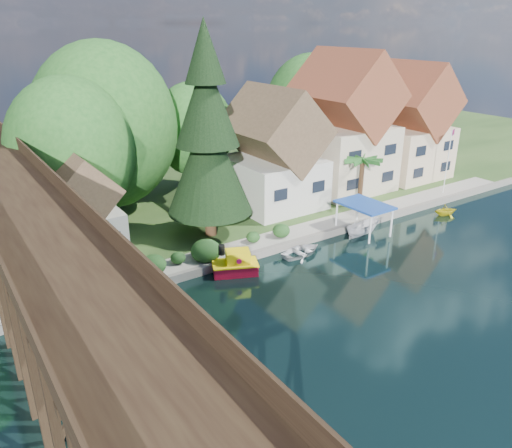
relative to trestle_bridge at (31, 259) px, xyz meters
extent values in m
plane|color=black|center=(16.00, -5.17, -5.35)|extent=(140.00, 140.00, 0.00)
cube|color=#26451B|center=(16.00, 28.83, -5.10)|extent=(140.00, 52.00, 0.50)
cube|color=slate|center=(20.00, 2.83, -5.04)|extent=(60.00, 0.40, 0.62)
cube|color=gray|center=(22.00, 4.13, -4.82)|extent=(50.00, 2.60, 0.06)
cube|color=black|center=(0.00, -11.57, -1.35)|extent=(4.00, 0.36, 8.00)
cube|color=black|center=(0.00, -8.37, -1.35)|extent=(4.00, 0.36, 8.00)
cube|color=black|center=(0.00, -5.17, -1.35)|extent=(4.00, 0.36, 8.00)
cube|color=black|center=(0.00, -1.97, -1.35)|extent=(4.00, 0.36, 8.00)
cube|color=black|center=(0.00, 1.23, -1.35)|extent=(4.00, 0.36, 8.00)
cube|color=black|center=(0.00, 4.43, -1.35)|extent=(4.00, 0.36, 8.00)
cube|color=black|center=(0.00, 7.63, -1.35)|extent=(4.00, 0.36, 8.00)
cube|color=black|center=(0.00, 10.83, -1.35)|extent=(4.00, 0.36, 8.00)
cube|color=black|center=(1.75, 0.83, 2.70)|extent=(0.35, 44.00, 0.35)
cube|color=black|center=(0.00, 0.83, 3.00)|extent=(4.00, 44.00, 0.30)
cube|color=black|center=(2.00, 0.83, 3.55)|extent=(0.12, 44.00, 0.80)
cube|color=beige|center=(23.00, 10.83, -2.60)|extent=(7.50, 8.00, 4.50)
cube|color=#4D3B29|center=(23.00, 10.83, 2.35)|extent=(7.64, 8.64, 7.64)
cube|color=black|center=(20.90, 6.79, -2.37)|extent=(1.35, 0.08, 1.00)
cube|color=black|center=(25.10, 6.79, -2.37)|extent=(1.35, 0.08, 1.00)
cube|color=#C4B499|center=(32.00, 11.33, -1.60)|extent=(8.50, 8.50, 6.50)
cube|color=brown|center=(32.00, 11.33, 4.71)|extent=(8.65, 9.18, 8.65)
cube|color=black|center=(29.62, 7.04, -1.27)|extent=(1.53, 0.08, 1.00)
cube|color=black|center=(34.38, 7.04, -1.27)|extent=(1.53, 0.08, 1.00)
cube|color=beige|center=(41.00, 10.83, -2.10)|extent=(8.00, 8.00, 5.50)
cube|color=brown|center=(41.00, 10.83, 3.53)|extent=(8.15, 8.64, 8.15)
cube|color=black|center=(38.76, 6.79, -1.82)|extent=(1.44, 0.08, 1.00)
cube|color=black|center=(43.24, 6.79, -1.82)|extent=(1.44, 0.08, 1.00)
cube|color=beige|center=(5.00, 9.33, -3.10)|extent=(5.00, 5.00, 3.50)
cube|color=#4D3B29|center=(5.00, 9.33, 0.45)|extent=(5.09, 5.40, 5.09)
cube|color=black|center=(3.60, 6.79, -2.92)|extent=(0.90, 0.08, 1.00)
cube|color=black|center=(6.40, 6.79, -2.92)|extent=(0.90, 0.08, 1.00)
cylinder|color=#382314|center=(6.00, 13.83, -2.60)|extent=(0.50, 0.50, 4.50)
ellipsoid|color=#1C4E1B|center=(6.00, 13.83, 2.15)|extent=(4.40, 4.40, 5.06)
cylinder|color=#382314|center=(10.00, 17.83, -2.37)|extent=(0.50, 0.50, 4.95)
ellipsoid|color=#1C4E1B|center=(10.00, 17.83, 2.85)|extent=(5.00, 5.00, 5.75)
cylinder|color=#382314|center=(19.00, 18.83, -2.82)|extent=(0.50, 0.50, 4.05)
ellipsoid|color=#1C4E1B|center=(19.00, 18.83, 1.45)|extent=(4.00, 4.00, 4.60)
cylinder|color=#382314|center=(34.00, 18.83, -2.60)|extent=(0.50, 0.50, 4.50)
ellipsoid|color=#1C4E1B|center=(34.00, 18.83, 2.15)|extent=(4.60, 4.60, 5.29)
cylinder|color=#382314|center=(42.00, 14.83, -3.05)|extent=(0.50, 0.50, 3.60)
ellipsoid|color=#1C4E1B|center=(42.00, 14.83, 0.75)|extent=(3.80, 3.80, 4.37)
ellipsoid|color=#18451A|center=(8.00, 4.03, -4.08)|extent=(1.98, 1.98, 1.53)
ellipsoid|color=#18451A|center=(10.00, 4.33, -4.25)|extent=(1.54, 1.54, 1.19)
ellipsoid|color=#18451A|center=(12.00, 3.83, -4.00)|extent=(2.20, 2.20, 1.70)
ellipsoid|color=#18451A|center=(5.00, 4.23, -4.17)|extent=(1.76, 1.76, 1.36)
ellipsoid|color=#18451A|center=(16.50, 4.43, -4.25)|extent=(1.54, 1.54, 1.19)
ellipsoid|color=#18451A|center=(19.00, 4.13, -4.17)|extent=(1.76, 1.76, 1.36)
cylinder|color=#382314|center=(14.59, 7.77, -3.33)|extent=(0.91, 0.91, 3.04)
cone|color=black|center=(14.59, 7.77, 1.24)|extent=(6.70, 6.70, 8.12)
cone|color=black|center=(14.59, 7.77, 5.81)|extent=(4.87, 4.87, 6.60)
cone|color=black|center=(14.59, 7.77, 9.36)|extent=(3.04, 3.04, 4.57)
cylinder|color=#382314|center=(29.37, 5.80, -2.71)|extent=(0.43, 0.43, 4.28)
ellipsoid|color=#1B531E|center=(29.37, 5.80, -0.38)|extent=(3.53, 3.53, 0.97)
cylinder|color=white|center=(39.20, 3.87, -1.60)|extent=(0.09, 0.09, 6.50)
cube|color=red|center=(39.68, 4.05, 1.28)|extent=(0.88, 0.36, 0.56)
cube|color=red|center=(13.12, 1.66, -4.99)|extent=(3.49, 2.76, 0.82)
cube|color=yellow|center=(13.12, 1.66, -4.55)|extent=(3.63, 2.89, 0.10)
cube|color=yellow|center=(13.31, 1.58, -4.11)|extent=(2.01, 1.80, 1.03)
cylinder|color=black|center=(12.27, 2.04, -3.45)|extent=(0.45, 0.45, 0.72)
cylinder|color=#B00D5A|center=(13.05, 1.00, -4.11)|extent=(0.37, 0.23, 0.37)
cylinder|color=#B00D5A|center=(13.56, 2.16, -4.11)|extent=(0.37, 0.23, 0.37)
cylinder|color=#B00D5A|center=(14.06, 1.25, -4.11)|extent=(0.23, 0.37, 0.37)
imported|color=silver|center=(19.01, 1.47, -4.99)|extent=(3.67, 2.75, 0.72)
imported|color=silver|center=(25.53, 1.53, -4.67)|extent=(3.54, 1.36, 1.36)
cube|color=#18429F|center=(25.53, 1.53, -2.62)|extent=(3.05, 4.40, 0.16)
cylinder|color=white|center=(26.78, -0.36, -3.85)|extent=(0.16, 0.16, 2.46)
cylinder|color=white|center=(26.74, 3.46, -3.85)|extent=(0.16, 0.16, 2.46)
cylinder|color=white|center=(24.33, -0.39, -3.85)|extent=(0.16, 0.16, 2.46)
cylinder|color=white|center=(24.29, 3.43, -3.85)|extent=(0.16, 0.16, 2.46)
imported|color=gold|center=(35.34, 0.65, -4.76)|extent=(2.75, 2.57, 1.17)
camera|label=1|loc=(-3.27, -25.31, 11.14)|focal=35.00mm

